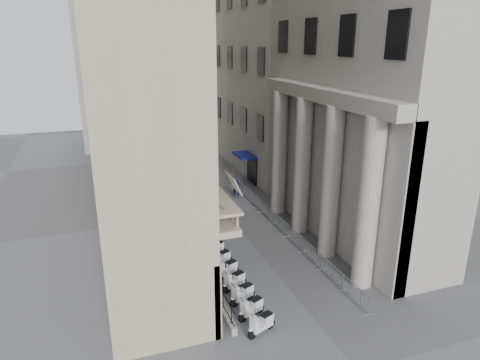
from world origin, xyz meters
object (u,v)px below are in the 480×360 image
object	(u,v)px
street_lamp	(192,164)
pedestrian_a	(236,188)
security_tent	(175,179)
info_kiosk	(189,227)
scooter_0	(262,333)
pedestrian_b	(195,157)

from	to	relation	value
street_lamp	pedestrian_a	world-z (taller)	street_lamp
security_tent	info_kiosk	distance (m)	6.66
security_tent	pedestrian_a	distance (m)	5.82
scooter_0	security_tent	distance (m)	18.45
scooter_0	security_tent	xyz separation A→B (m)	(-0.62, 18.27, 2.51)
info_kiosk	pedestrian_a	xyz separation A→B (m)	(5.92, 6.64, 0.10)
pedestrian_a	security_tent	bearing A→B (deg)	24.69
security_tent	scooter_0	bearing A→B (deg)	-88.06
street_lamp	pedestrian_b	bearing A→B (deg)	53.94
pedestrian_a	pedestrian_b	xyz separation A→B (m)	(-0.85, 12.23, -0.03)
security_tent	street_lamp	bearing A→B (deg)	-84.72
street_lamp	scooter_0	bearing A→B (deg)	-111.28
info_kiosk	pedestrian_b	world-z (taller)	pedestrian_b
pedestrian_b	security_tent	bearing A→B (deg)	105.69
scooter_0	security_tent	bearing A→B (deg)	-19.64
street_lamp	pedestrian_b	xyz separation A→B (m)	(4.29, 17.19, -4.18)
info_kiosk	pedestrian_b	size ratio (longest dim) A/B	0.91
info_kiosk	pedestrian_b	distance (m)	19.53
street_lamp	info_kiosk	xyz separation A→B (m)	(-0.77, -1.67, -4.25)
street_lamp	info_kiosk	size ratio (longest dim) A/B	5.24
scooter_0	pedestrian_b	distance (m)	30.99
scooter_0	street_lamp	xyz separation A→B (m)	(-0.18, 13.51, 5.07)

